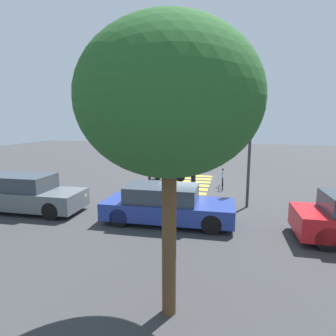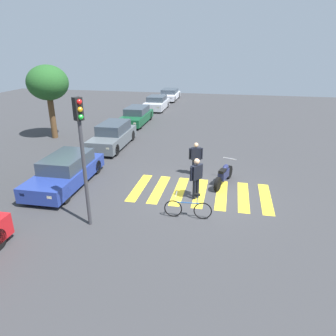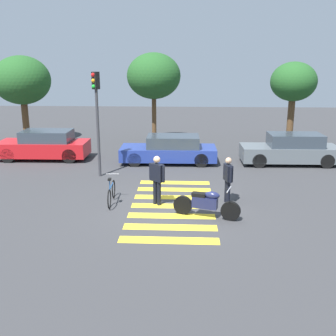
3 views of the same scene
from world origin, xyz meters
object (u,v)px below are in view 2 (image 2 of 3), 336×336
traffic_light_pole (82,144)px  car_green_compact (136,116)px  car_blue_hatchback (66,171)px  car_grey_coupe (113,136)px  car_silver_sedan (156,103)px  car_white_van (169,95)px  police_motorcycle (224,175)px  officer_on_foot (196,157)px  leaning_bicycle (188,209)px  officer_by_motorcycle (196,176)px

traffic_light_pole → car_green_compact: bearing=11.0°
car_blue_hatchback → car_grey_coupe: size_ratio=1.00×
traffic_light_pole → car_silver_sedan: bearing=7.4°
car_white_van → police_motorcycle: bearing=-162.7°
car_grey_coupe → car_green_compact: (6.24, 0.42, -0.06)m
car_blue_hatchback → car_green_compact: car_blue_hatchback is taller
officer_on_foot → car_blue_hatchback: 5.99m
leaning_bicycle → car_blue_hatchback: bearing=72.7°
officer_by_motorcycle → car_white_van: officer_by_motorcycle is taller
officer_by_motorcycle → car_grey_coupe: size_ratio=0.37×
officer_on_foot → traffic_light_pole: size_ratio=0.37×
car_white_van → car_silver_sedan: bearing=179.4°
police_motorcycle → car_blue_hatchback: 7.07m
police_motorcycle → officer_by_motorcycle: officer_by_motorcycle is taller
car_blue_hatchback → car_green_compact: size_ratio=1.00×
leaning_bicycle → officer_on_foot: size_ratio=1.06×
car_white_van → traffic_light_pole: bearing=-174.4°
car_blue_hatchback → car_green_compact: 12.08m
officer_by_motorcycle → car_grey_coupe: bearing=44.3°
traffic_light_pole → car_white_van: bearing=5.6°
car_blue_hatchback → car_silver_sedan: car_blue_hatchback is taller
police_motorcycle → officer_on_foot: size_ratio=1.30×
officer_on_foot → traffic_light_pole: traffic_light_pole is taller
leaning_bicycle → traffic_light_pole: 4.33m
officer_by_motorcycle → car_blue_hatchback: officer_by_motorcycle is taller
traffic_light_pole → officer_by_motorcycle: bearing=-50.9°
car_grey_coupe → car_white_van: size_ratio=0.98×
car_blue_hatchback → car_grey_coupe: (5.83, 0.02, 0.06)m
car_silver_sedan → traffic_light_pole: size_ratio=0.92×
officer_by_motorcycle → police_motorcycle: bearing=-32.9°
police_motorcycle → car_green_compact: size_ratio=0.46×
officer_on_foot → car_grey_coupe: officer_on_foot is taller
officer_by_motorcycle → car_grey_coupe: officer_by_motorcycle is taller
car_grey_coupe → car_silver_sedan: bearing=1.2°
police_motorcycle → leaning_bicycle: 3.46m
officer_on_foot → car_white_van: bearing=14.6°
police_motorcycle → officer_by_motorcycle: (-1.65, 1.07, 0.54)m
car_silver_sedan → officer_on_foot: bearing=-160.0°
officer_by_motorcycle → car_grey_coupe: 8.41m
car_blue_hatchback → police_motorcycle: bearing=-78.0°
leaning_bicycle → officer_on_foot: officer_on_foot is taller
car_white_van → leaning_bicycle: bearing=-167.1°
officer_on_foot → car_silver_sedan: 16.94m
car_silver_sedan → car_white_van: car_silver_sedan is taller
leaning_bicycle → car_white_van: 26.81m
officer_on_foot → car_white_van: size_ratio=0.35×
car_silver_sedan → car_white_van: size_ratio=0.86×
police_motorcycle → officer_by_motorcycle: 2.03m
car_green_compact → car_white_van: (12.28, -0.24, -0.03)m
car_green_compact → car_white_van: 12.28m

